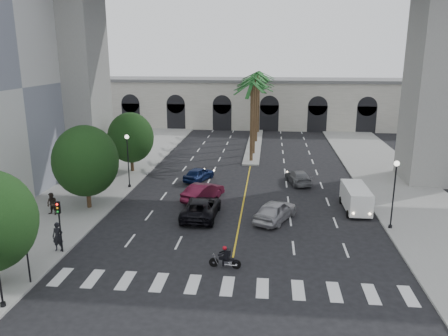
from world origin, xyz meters
TOP-DOWN VIEW (x-y plane):
  - ground at (0.00, 0.00)m, footprint 140.00×140.00m
  - sidewalk_left at (-15.00, 15.00)m, footprint 8.00×100.00m
  - sidewalk_right at (15.00, 15.00)m, footprint 8.00×100.00m
  - median at (0.00, 38.00)m, footprint 2.00×24.00m
  - pier_building at (0.00, 55.00)m, footprint 71.00×10.50m
  - palm_a at (0.00, 28.00)m, footprint 3.20×3.20m
  - palm_b at (0.10, 32.00)m, footprint 3.20×3.20m
  - palm_c at (-0.20, 36.00)m, footprint 3.20×3.20m
  - palm_d at (0.15, 40.00)m, footprint 3.20×3.20m
  - palm_e at (-0.10, 44.00)m, footprint 3.20×3.20m
  - palm_f at (0.20, 48.00)m, footprint 3.20×3.20m
  - street_tree_mid at (-13.00, 10.00)m, footprint 5.44×5.44m
  - street_tree_far at (-13.00, 22.00)m, footprint 5.04×5.04m
  - lamp_post_left_far at (-11.40, 16.00)m, footprint 0.40×0.40m
  - lamp_post_right at (11.40, 8.00)m, footprint 0.40×0.40m
  - traffic_signal_near at (-11.30, -2.50)m, footprint 0.25×0.18m
  - traffic_signal_far at (-11.30, 1.50)m, footprint 0.25×0.18m
  - motorcycle_rider at (-0.31, 0.68)m, footprint 2.02×0.54m
  - car_a at (2.78, 8.95)m, footprint 3.84×5.29m
  - car_b at (-3.65, 13.23)m, footprint 3.55×5.08m
  - car_c at (-3.19, 9.10)m, footprint 2.81×5.81m
  - car_d at (5.21, 19.47)m, footprint 2.85×4.94m
  - car_e at (-5.06, 19.38)m, footprint 3.10×4.55m
  - cargo_van at (9.50, 11.86)m, footprint 2.05×4.93m
  - pedestrian_a at (-11.61, 1.64)m, footprint 0.74×0.50m
  - pedestrian_b at (-15.20, 7.93)m, footprint 1.04×0.90m

SIDE VIEW (x-z plane):
  - ground at x=0.00m, z-range 0.00..0.00m
  - sidewalk_left at x=-15.00m, z-range 0.00..0.15m
  - sidewalk_right at x=15.00m, z-range 0.00..0.15m
  - median at x=0.00m, z-range 0.00..0.20m
  - motorcycle_rider at x=-0.31m, z-range -0.07..1.39m
  - car_d at x=5.21m, z-range 0.00..1.35m
  - car_e at x=-5.06m, z-range 0.00..1.44m
  - car_b at x=-3.65m, z-range 0.00..1.59m
  - car_c at x=-3.19m, z-range 0.00..1.59m
  - car_a at x=2.78m, z-range 0.00..1.68m
  - pedestrian_b at x=-15.20m, z-range 0.15..2.01m
  - pedestrian_a at x=-11.61m, z-range 0.15..2.12m
  - cargo_van at x=9.50m, z-range 0.12..2.21m
  - traffic_signal_near at x=-11.30m, z-range 0.69..4.34m
  - traffic_signal_far at x=-11.30m, z-range 0.69..4.34m
  - lamp_post_left_far at x=-11.40m, z-range 0.55..5.90m
  - lamp_post_right at x=11.40m, z-range 0.55..5.90m
  - street_tree_far at x=-13.00m, z-range 0.56..7.24m
  - street_tree_mid at x=-13.00m, z-range 0.61..7.81m
  - pier_building at x=0.00m, z-range 0.02..8.52m
  - palm_c at x=-0.20m, z-range 3.86..13.96m
  - palm_a at x=0.00m, z-range 3.95..14.25m
  - palm_e at x=-0.10m, z-range 3.99..14.39m
  - palm_b at x=0.10m, z-range 4.07..14.67m
  - palm_f at x=0.20m, z-range 4.11..14.81m
  - palm_d at x=0.15m, z-range 4.20..15.10m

